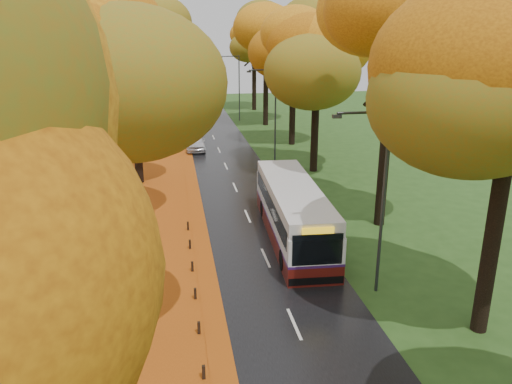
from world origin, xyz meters
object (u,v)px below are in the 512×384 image
object	(u,v)px
streetlamp_near	(378,189)
car_dark	(190,129)
streetlamp_mid	(272,109)
bus	(293,211)
streetlamp_far	(237,83)
car_silver	(192,134)
car_white	(196,142)

from	to	relation	value
streetlamp_near	car_dark	world-z (taller)	streetlamp_near
car_dark	streetlamp_mid	bearing A→B (deg)	-83.46
bus	streetlamp_far	bearing A→B (deg)	89.84
streetlamp_mid	streetlamp_far	bearing A→B (deg)	90.00
streetlamp_near	car_dark	size ratio (longest dim) A/B	1.86
bus	car_dark	bearing A→B (deg)	101.12
streetlamp_near	car_dark	bearing A→B (deg)	99.92
streetlamp_near	car_dark	distance (m)	36.76
bus	car_silver	world-z (taller)	bus
streetlamp_near	streetlamp_mid	size ratio (longest dim) A/B	1.00
streetlamp_mid	streetlamp_far	size ratio (longest dim) A/B	1.00
streetlamp_near	streetlamp_mid	distance (m)	22.00
bus	car_silver	distance (m)	26.97
car_dark	streetlamp_near	bearing A→B (deg)	-97.77
streetlamp_near	streetlamp_far	xyz separation A→B (m)	(0.00, 44.00, 0.00)
streetlamp_near	streetlamp_mid	world-z (taller)	same
streetlamp_far	car_dark	size ratio (longest dim) A/B	1.86
streetlamp_mid	car_silver	size ratio (longest dim) A/B	2.00
streetlamp_far	car_white	bearing A→B (deg)	-111.42
streetlamp_near	car_silver	bearing A→B (deg)	100.82
streetlamp_far	car_white	distance (m)	17.13
streetlamp_near	bus	world-z (taller)	streetlamp_near
streetlamp_near	streetlamp_mid	xyz separation A→B (m)	(0.00, 22.00, 0.00)
streetlamp_mid	car_white	size ratio (longest dim) A/B	1.81
streetlamp_near	streetlamp_far	bearing A→B (deg)	90.00
streetlamp_near	bus	size ratio (longest dim) A/B	0.70
streetlamp_mid	bus	size ratio (longest dim) A/B	0.70
streetlamp_mid	car_dark	bearing A→B (deg)	114.24
streetlamp_far	bus	world-z (taller)	streetlamp_far
streetlamp_far	car_dark	xyz separation A→B (m)	(-6.30, -8.01, -4.05)
streetlamp_mid	car_dark	distance (m)	15.86
bus	car_silver	size ratio (longest dim) A/B	2.86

